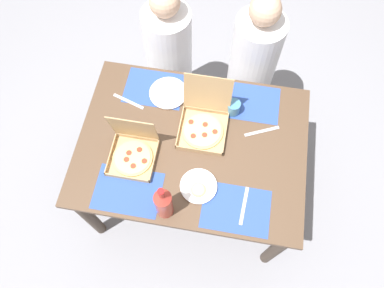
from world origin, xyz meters
name	(u,v)px	position (x,y,z in m)	size (l,w,h in m)	color
ground_plane	(192,187)	(0.00, 0.00, 0.00)	(6.00, 6.00, 0.00)	gray
dining_table	(192,153)	(0.00, 0.00, 0.65)	(1.31, 0.97, 0.77)	#3F3328
placemat_near_left	(128,191)	(-0.29, -0.33, 0.77)	(0.36, 0.26, 0.00)	#2D4C9E
placemat_near_right	(236,209)	(0.29, -0.33, 0.77)	(0.36, 0.26, 0.00)	#2D4C9E
placemat_far_left	(154,88)	(-0.29, 0.33, 0.77)	(0.36, 0.26, 0.00)	#2D4C9E
placemat_far_right	(249,102)	(0.29, 0.33, 0.77)	(0.36, 0.26, 0.00)	#2D4C9E
pizza_box_corner_left	(204,123)	(0.05, 0.12, 0.82)	(0.27, 0.31, 0.31)	tan
pizza_box_edge_far	(133,152)	(-0.31, -0.12, 0.81)	(0.25, 0.26, 0.29)	tan
plate_middle	(198,187)	(0.08, -0.25, 0.78)	(0.20, 0.20, 0.03)	white
plate_near_right	(168,93)	(-0.20, 0.31, 0.78)	(0.23, 0.23, 0.02)	white
soda_bottle	(164,203)	(-0.07, -0.40, 0.90)	(0.09, 0.09, 0.32)	#B2382D
cup_red	(208,86)	(0.03, 0.38, 0.82)	(0.07, 0.07, 0.09)	#333338
cup_spare	(233,108)	(0.20, 0.25, 0.81)	(0.08, 0.08, 0.09)	teal
knife_by_far_left	(244,206)	(0.33, -0.31, 0.77)	(0.21, 0.02, 0.01)	#B7B7BC
knife_by_near_right	(262,131)	(0.39, 0.15, 0.77)	(0.21, 0.02, 0.01)	#B7B7BC
knife_by_far_right	(129,101)	(-0.43, 0.21, 0.77)	(0.21, 0.02, 0.01)	#B7B7BC
diner_left_seat	(170,61)	(-0.29, 0.74, 0.52)	(0.32, 0.32, 1.17)	white
diner_right_seat	(251,70)	(0.29, 0.74, 0.54)	(0.32, 0.32, 1.20)	white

